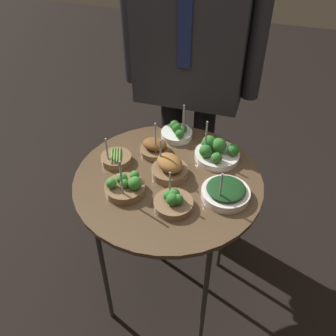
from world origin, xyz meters
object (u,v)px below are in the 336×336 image
bowl_broccoli_back_left (177,132)px  bowl_broccoli_front_right (173,202)px  bowl_broccoli_far_rim (216,152)px  bowl_broccoli_back_right (125,186)px  bowl_roast_front_center (170,168)px  bowl_asparagus_near_rim (116,158)px  bowl_spinach_front_left (226,192)px  waiter_figure (191,49)px  bowl_roast_mid_left (155,148)px  serving_cart (168,188)px

bowl_broccoli_back_left → bowl_broccoli_front_right: bearing=-76.1°
bowl_broccoli_far_rim → bowl_broccoli_back_left: (-0.19, 0.09, -0.01)m
bowl_broccoli_back_right → bowl_roast_front_center: bearing=46.9°
bowl_broccoli_back_right → bowl_asparagus_near_rim: bearing=123.7°
bowl_spinach_front_left → waiter_figure: waiter_figure is taller
bowl_broccoli_back_left → bowl_roast_mid_left: bearing=-112.5°
bowl_broccoli_back_right → bowl_roast_mid_left: bearing=83.1°
bowl_asparagus_near_rim → bowl_roast_front_center: 0.22m
bowl_roast_mid_left → bowl_spinach_front_left: (0.32, -0.17, -0.01)m
bowl_asparagus_near_rim → bowl_broccoli_back_right: bearing=-56.3°
bowl_broccoli_back_right → bowl_broccoli_far_rim: bearing=46.4°
serving_cart → bowl_roast_front_center: bowl_roast_front_center is taller
serving_cart → bowl_broccoli_front_right: size_ratio=5.44×
bowl_broccoli_far_rim → bowl_spinach_front_left: size_ratio=1.03×
bowl_roast_mid_left → waiter_figure: waiter_figure is taller
bowl_asparagus_near_rim → waiter_figure: bearing=68.3°
bowl_spinach_front_left → bowl_broccoli_back_right: bearing=-167.3°
bowl_spinach_front_left → bowl_broccoli_back_left: (-0.26, 0.30, 0.00)m
serving_cart → bowl_asparagus_near_rim: bearing=171.2°
bowl_roast_mid_left → bowl_broccoli_back_left: (0.06, 0.13, -0.00)m
serving_cart → waiter_figure: bearing=95.3°
bowl_roast_mid_left → bowl_roast_front_center: 0.15m
waiter_figure → bowl_broccoli_far_rim: bearing=-58.1°
serving_cart → bowl_roast_mid_left: size_ratio=4.52×
bowl_broccoli_front_right → bowl_broccoli_back_right: bearing=173.0°
serving_cart → bowl_broccoli_back_right: 0.18m
bowl_broccoli_front_right → bowl_roast_front_center: (-0.06, 0.16, 0.01)m
serving_cart → bowl_broccoli_front_right: bearing=-66.1°
bowl_broccoli_far_rim → bowl_broccoli_back_left: 0.21m
serving_cart → bowl_broccoli_back_left: size_ratio=4.35×
bowl_asparagus_near_rim → bowl_broccoli_back_left: (0.18, 0.23, 0.01)m
bowl_broccoli_far_rim → bowl_asparagus_near_rim: (-0.37, -0.14, -0.01)m
serving_cart → bowl_roast_front_center: (0.00, 0.02, 0.09)m
bowl_roast_mid_left → bowl_broccoli_back_right: bowl_broccoli_back_right is taller
bowl_spinach_front_left → bowl_broccoli_front_right: bearing=-148.2°
bowl_roast_mid_left → bowl_broccoli_back_left: 0.14m
bowl_broccoli_back_right → bowl_roast_front_center: size_ratio=1.15×
bowl_roast_mid_left → bowl_roast_front_center: (0.10, -0.11, 0.01)m
bowl_roast_mid_left → waiter_figure: size_ratio=0.10×
bowl_broccoli_back_right → bowl_asparagus_near_rim: size_ratio=1.38×
bowl_broccoli_back_right → serving_cart: bearing=42.2°
bowl_broccoli_front_right → bowl_roast_front_center: bearing=110.6°
bowl_roast_front_center → serving_cart: bearing=-92.9°
bowl_asparagus_near_rim → bowl_spinach_front_left: bearing=-8.9°
bowl_asparagus_near_rim → bowl_roast_mid_left: bearing=37.2°
waiter_figure → bowl_roast_front_center: bearing=-84.3°
bowl_roast_front_center → waiter_figure: (-0.05, 0.46, 0.27)m
bowl_broccoli_front_right → bowl_roast_mid_left: (-0.15, 0.27, 0.00)m
bowl_broccoli_back_right → waiter_figure: (0.08, 0.59, 0.27)m
bowl_broccoli_front_right → bowl_broccoli_far_rim: (0.09, 0.31, 0.01)m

